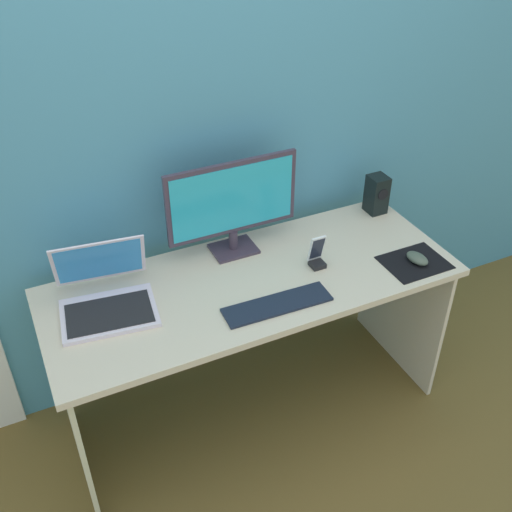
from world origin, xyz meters
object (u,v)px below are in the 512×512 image
Objects in this scene: laptop at (106,295)px; mouse at (417,258)px; monitor at (233,203)px; speaker_right at (377,194)px; phone_in_dock at (317,256)px; keyboard_external at (277,304)px.

mouse is at bearing -12.76° from laptop.
monitor reaches higher than speaker_right.
speaker_right is at bearing 6.18° from laptop.
speaker_right is 0.51m from phone_in_dock.
laptop is at bearing 156.65° from keyboard_external.
monitor reaches higher than mouse.
keyboard_external is 0.30m from phone_in_dock.
monitor reaches higher than phone_in_dock.
keyboard_external is at bearing -25.38° from laptop.
monitor is at bearing 92.27° from keyboard_external.
keyboard_external is 4.03× the size of mouse.
speaker_right reaches higher than mouse.
laptop reaches higher than keyboard_external.
phone_in_dock is at bearing -7.86° from laptop.
mouse is (0.62, -0.00, 0.02)m from keyboard_external.
speaker_right is 1.26× the size of phone_in_dock.
monitor is 1.45× the size of laptop.
speaker_right is 0.81m from keyboard_external.
speaker_right is at bearing 31.85° from keyboard_external.
phone_in_dock is (-0.37, 0.16, 0.03)m from mouse.
mouse is (-0.08, -0.40, -0.07)m from speaker_right.
speaker_right is at bearing 0.85° from monitor.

